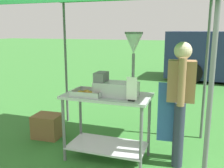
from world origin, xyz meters
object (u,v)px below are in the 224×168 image
object	(u,v)px
donut_fryer	(120,76)
menu_sign	(132,91)
donut_cart	(107,114)
vendor	(180,97)
donut_tray	(90,93)
supply_crate	(48,126)

from	to	relation	value
donut_fryer	menu_sign	xyz separation A→B (m)	(0.21, -0.18, -0.14)
donut_cart	vendor	xyz separation A→B (m)	(0.92, 0.20, 0.27)
donut_cart	vendor	distance (m)	0.98
vendor	donut_tray	bearing A→B (deg)	-165.69
donut_fryer	donut_tray	bearing A→B (deg)	-169.10
donut_tray	menu_sign	bearing A→B (deg)	-9.81
donut_cart	vendor	bearing A→B (deg)	12.09
donut_fryer	vendor	world-z (taller)	donut_fryer
donut_tray	vendor	xyz separation A→B (m)	(1.13, 0.29, -0.03)
vendor	donut_fryer	bearing A→B (deg)	-163.97
vendor	supply_crate	xyz separation A→B (m)	(-2.10, 0.15, -0.71)
donut_fryer	supply_crate	world-z (taller)	donut_fryer
menu_sign	vendor	distance (m)	0.68
donut_fryer	supply_crate	bearing A→B (deg)	164.95
supply_crate	vendor	bearing A→B (deg)	-4.11
donut_cart	menu_sign	distance (m)	0.59
donut_fryer	vendor	size ratio (longest dim) A/B	0.51
donut_tray	menu_sign	distance (m)	0.61
donut_tray	vendor	distance (m)	1.17
menu_sign	donut_tray	bearing A→B (deg)	170.19
donut_cart	supply_crate	xyz separation A→B (m)	(-1.18, 0.35, -0.45)
donut_tray	donut_cart	bearing A→B (deg)	23.60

